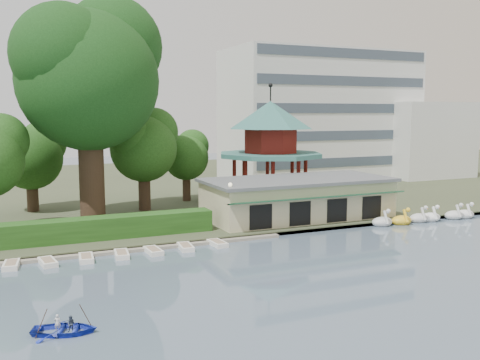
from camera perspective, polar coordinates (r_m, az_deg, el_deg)
ground_plane at (r=30.76m, az=10.41°, el=-13.40°), size 220.00×220.00×0.00m
shore at (r=78.20m, az=-11.43°, el=-0.70°), size 220.00×70.00×0.40m
embankment at (r=45.43m, az=-1.97°, el=-6.31°), size 220.00×0.60×0.30m
dock at (r=42.53m, az=-17.25°, el=-7.62°), size 34.00×1.60×0.24m
boathouse at (r=53.42m, az=6.16°, el=-1.88°), size 18.60×9.39×3.90m
pavilion at (r=62.62m, az=3.24°, el=4.19°), size 12.40×12.40×13.50m
office_building at (r=87.71m, az=10.32°, el=6.41°), size 38.00×18.00×20.00m
hedge at (r=45.27m, az=-21.57°, el=-5.38°), size 30.00×2.00×1.80m
lamp_post at (r=46.91m, az=-1.05°, el=-1.90°), size 0.36×0.36×4.28m
big_tree at (r=52.65m, az=-15.75°, el=11.35°), size 14.34×13.36×21.63m
small_trees at (r=55.57m, az=-19.59°, el=2.42°), size 38.70×16.62×10.92m
swan_boats at (r=56.35m, az=19.26°, el=-3.81°), size 12.38×2.14×1.92m
moored_rowboats at (r=40.97m, az=-19.83°, el=-8.20°), size 27.13×2.73×0.36m
rowboat_with_passengers at (r=28.39m, az=-18.22°, el=-14.46°), size 5.19×4.42×2.01m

